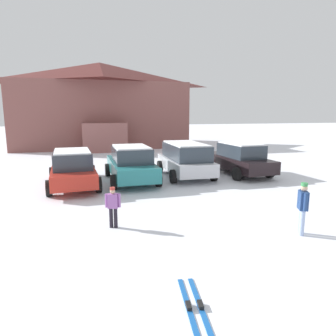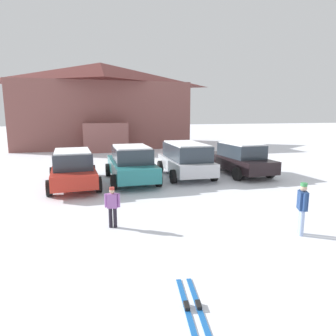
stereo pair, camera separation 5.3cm
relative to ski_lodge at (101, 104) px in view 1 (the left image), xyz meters
The scene contains 8 objects.
ski_lodge is the anchor object (origin of this frame).
parked_red_sedan 17.94m from the ski_lodge, 98.71° to the right, with size 2.22×4.83×1.61m.
parked_teal_hatchback 17.50m from the ski_lodge, 90.21° to the right, with size 2.22×4.69×1.69m.
parked_silver_wagon 17.42m from the ski_lodge, 80.75° to the right, with size 2.36×4.46×1.72m.
parked_black_sedan 18.30m from the ski_lodge, 71.60° to the right, with size 2.18×4.76×1.66m.
skier_child_in_purple_jacket 23.15m from the ski_lodge, 93.91° to the right, with size 0.42×0.24×1.16m.
skier_teen_in_navy_coat 25.19m from the ski_lodge, 82.79° to the right, with size 0.33×0.48×1.41m.
pair_of_skis 27.09m from the ski_lodge, 91.50° to the right, with size 0.55×1.64×0.08m.
Camera 1 is at (-4.77, -2.60, 3.17)m, focal length 32.00 mm.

